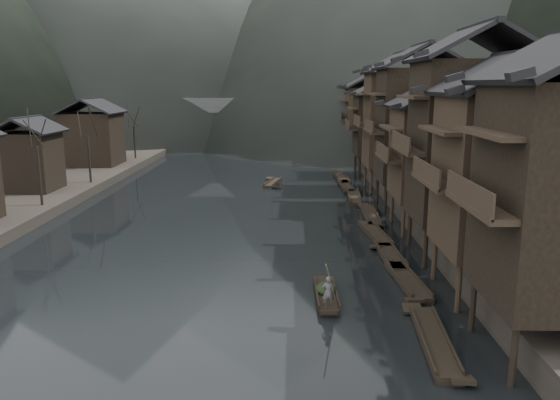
{
  "coord_description": "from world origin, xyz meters",
  "views": [
    {
      "loc": [
        5.64,
        -29.7,
        11.43
      ],
      "look_at": [
        4.8,
        12.31,
        2.5
      ],
      "focal_mm": 35.0,
      "sensor_mm": 36.0,
      "label": 1
    }
  ],
  "objects": [
    {
      "name": "water",
      "position": [
        0.0,
        0.0,
        0.0
      ],
      "size": [
        300.0,
        300.0,
        0.0
      ],
      "primitive_type": "plane",
      "color": "black",
      "rests_on": "ground"
    },
    {
      "name": "right_bank",
      "position": [
        35.0,
        40.0,
        0.9
      ],
      "size": [
        40.0,
        200.0,
        1.8
      ],
      "primitive_type": "cube",
      "color": "#2D2823",
      "rests_on": "ground"
    },
    {
      "name": "stilt_houses",
      "position": [
        17.28,
        18.84,
        8.72
      ],
      "size": [
        9.0,
        67.6,
        15.32
      ],
      "color": "black",
      "rests_on": "ground"
    },
    {
      "name": "left_houses",
      "position": [
        -20.5,
        20.12,
        5.66
      ],
      "size": [
        8.1,
        53.2,
        8.73
      ],
      "color": "black",
      "rests_on": "left_bank"
    },
    {
      "name": "bare_trees",
      "position": [
        -17.0,
        17.35,
        6.5
      ],
      "size": [
        3.78,
        62.16,
        7.56
      ],
      "color": "black",
      "rests_on": "left_bank"
    },
    {
      "name": "moored_sampans",
      "position": [
        12.18,
        15.46,
        0.2
      ],
      "size": [
        2.3,
        50.99,
        0.47
      ],
      "color": "black",
      "rests_on": "water"
    },
    {
      "name": "midriver_boats",
      "position": [
        5.07,
        42.09,
        0.2
      ],
      "size": [
        4.84,
        24.69,
        0.45
      ],
      "color": "black",
      "rests_on": "water"
    },
    {
      "name": "stone_bridge",
      "position": [
        -0.0,
        72.0,
        5.11
      ],
      "size": [
        40.0,
        6.0,
        9.0
      ],
      "color": "#4C4C4F",
      "rests_on": "ground"
    },
    {
      "name": "hero_sampan",
      "position": [
        7.6,
        -1.69,
        0.2
      ],
      "size": [
        1.17,
        5.23,
        0.44
      ],
      "color": "black",
      "rests_on": "water"
    },
    {
      "name": "cargo_heap",
      "position": [
        7.61,
        -1.45,
        0.78
      ],
      "size": [
        1.15,
        1.51,
        0.69
      ],
      "primitive_type": "ellipsoid",
      "color": "black",
      "rests_on": "hero_sampan"
    },
    {
      "name": "boatman",
      "position": [
        7.58,
        -3.52,
        1.3
      ],
      "size": [
        0.63,
        0.42,
        1.72
      ],
      "primitive_type": "imported",
      "rotation": [
        0.0,
        0.0,
        3.13
      ],
      "color": "#5A5A5C",
      "rests_on": "hero_sampan"
    },
    {
      "name": "bamboo_pole",
      "position": [
        7.78,
        -3.52,
        3.89
      ],
      "size": [
        0.95,
        2.72,
        3.46
      ],
      "primitive_type": "cylinder",
      "rotation": [
        0.68,
        0.0,
        -0.32
      ],
      "color": "#8C7A51",
      "rests_on": "boatman"
    }
  ]
}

